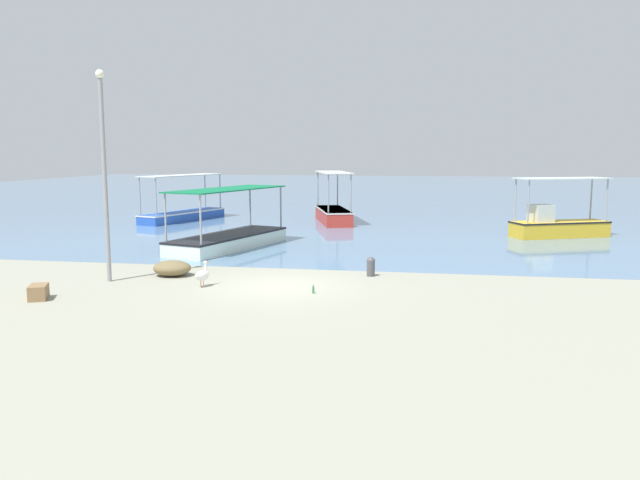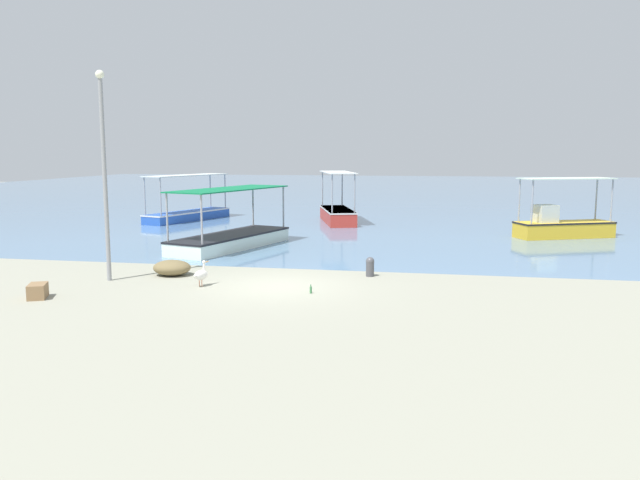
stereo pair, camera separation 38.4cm
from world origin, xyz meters
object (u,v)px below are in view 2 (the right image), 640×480
object	(u,v)px
fishing_boat_center	(562,224)
glass_bottle	(311,290)
fishing_boat_near_left	(337,213)
net_pile	(172,268)
mooring_bollard	(370,266)
lamp_post	(104,166)
pelican	(201,274)
fishing_boat_far_left	(188,212)
cargo_crate	(38,291)
fishing_boat_near_right	(231,237)

from	to	relation	value
fishing_boat_center	glass_bottle	size ratio (longest dim) A/B	18.57
fishing_boat_near_left	net_pile	bearing A→B (deg)	-99.96
mooring_bollard	lamp_post	bearing A→B (deg)	-164.71
fishing_boat_near_left	lamp_post	size ratio (longest dim) A/B	0.85
fishing_boat_center	net_pile	world-z (taller)	fishing_boat_center
lamp_post	net_pile	xyz separation A→B (m)	(1.66, 1.19, -3.46)
pelican	net_pile	xyz separation A→B (m)	(-1.63, 1.48, -0.11)
lamp_post	fishing_boat_far_left	bearing A→B (deg)	104.68
lamp_post	glass_bottle	bearing A→B (deg)	-5.14
pelican	cargo_crate	bearing A→B (deg)	-148.93
pelican	mooring_bollard	bearing A→B (deg)	26.95
lamp_post	mooring_bollard	xyz separation A→B (m)	(8.32, 2.27, -3.38)
fishing_boat_center	fishing_boat_near_right	world-z (taller)	fishing_boat_center
pelican	mooring_bollard	distance (m)	5.64
lamp_post	cargo_crate	distance (m)	4.49
mooring_bollard	pelican	bearing A→B (deg)	-153.05
fishing_boat_center	mooring_bollard	distance (m)	14.05
fishing_boat_center	lamp_post	world-z (taller)	lamp_post
mooring_bollard	glass_bottle	xyz separation A→B (m)	(-1.45, -2.89, -0.24)
pelican	glass_bottle	xyz separation A→B (m)	(3.57, -0.33, -0.27)
fishing_boat_near_right	net_pile	world-z (taller)	fishing_boat_near_right
mooring_bollard	fishing_boat_center	bearing A→B (deg)	54.25
cargo_crate	mooring_bollard	bearing A→B (deg)	28.82
fishing_boat_far_left	fishing_boat_near_left	bearing A→B (deg)	3.12
fishing_boat_center	fishing_boat_near_right	xyz separation A→B (m)	(-14.90, -6.24, -0.15)
pelican	lamp_post	size ratio (longest dim) A/B	0.12
fishing_boat_near_left	glass_bottle	size ratio (longest dim) A/B	21.08
fishing_boat_near_left	net_pile	world-z (taller)	fishing_boat_near_left
mooring_bollard	net_pile	xyz separation A→B (m)	(-6.66, -1.08, -0.09)
fishing_boat_near_right	glass_bottle	world-z (taller)	fishing_boat_near_right
mooring_bollard	fishing_boat_near_right	bearing A→B (deg)	142.35
lamp_post	net_pile	distance (m)	4.02
mooring_bollard	cargo_crate	distance (m)	10.32
fishing_boat_far_left	glass_bottle	distance (m)	21.57
fishing_boat_far_left	fishing_boat_center	world-z (taller)	fishing_boat_center
net_pile	fishing_boat_near_left	bearing A→B (deg)	80.04
fishing_boat_center	pelican	xyz separation A→B (m)	(-13.23, -13.96, -0.27)
fishing_boat_near_right	mooring_bollard	size ratio (longest dim) A/B	10.57
fishing_boat_near_right	net_pile	xyz separation A→B (m)	(0.03, -6.24, -0.24)
lamp_post	glass_bottle	xyz separation A→B (m)	(6.86, -0.62, -3.62)
fishing_boat_center	cargo_crate	size ratio (longest dim) A/B	6.83
cargo_crate	glass_bottle	distance (m)	7.87
fishing_boat_center	mooring_bollard	xyz separation A→B (m)	(-8.21, -11.40, -0.30)
fishing_boat_near_left	pelican	size ratio (longest dim) A/B	7.11
fishing_boat_far_left	mooring_bollard	xyz separation A→B (m)	(12.94, -15.37, -0.16)
net_pile	glass_bottle	bearing A→B (deg)	-19.17
fishing_boat_near_right	pelican	world-z (taller)	fishing_boat_near_right
fishing_boat_near_left	mooring_bollard	size ratio (longest dim) A/B	8.59
fishing_boat_near_left	cargo_crate	world-z (taller)	fishing_boat_near_left
mooring_bollard	net_pile	bearing A→B (deg)	-170.78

